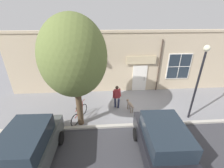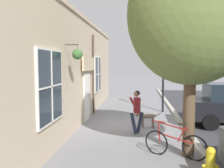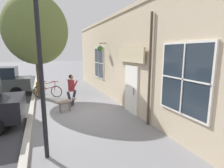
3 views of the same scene
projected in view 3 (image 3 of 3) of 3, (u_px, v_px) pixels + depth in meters
The scene contains 8 objects.
ground_plane at pixel (80, 113), 7.77m from camera, with size 90.00×90.00×0.00m, color gray.
storefront_facade at pixel (128, 60), 8.20m from camera, with size 0.95×18.00×4.61m.
pedestrian_walking at pixel (71, 87), 8.67m from camera, with size 0.56×0.55×1.59m.
dog_on_leash at pixel (66, 102), 7.89m from camera, with size 1.10×0.40×0.66m.
street_tree_by_curb at pixel (36, 32), 9.60m from camera, with size 3.43×3.09×5.76m.
leaning_bicycle at pixel (48, 91), 10.46m from camera, with size 1.61×0.75×1.00m.
street_lamp at pixel (39, 44), 4.01m from camera, with size 0.32×0.32×4.30m.
fire_hydrant at pixel (38, 87), 11.50m from camera, with size 0.34×0.20×0.77m.
Camera 3 is at (1.43, 7.40, 2.69)m, focal length 28.00 mm.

